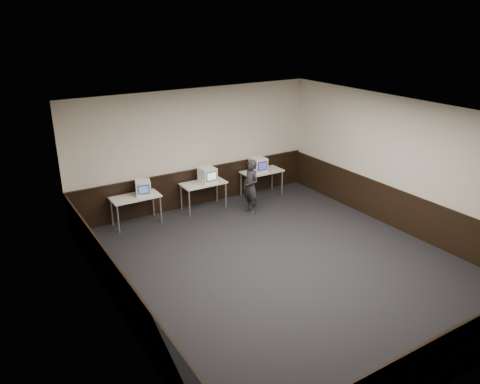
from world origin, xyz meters
The scene contains 18 objects.
floor centered at (0.00, 0.00, 0.00)m, with size 8.00×8.00×0.00m, color black.
ceiling centered at (0.00, 0.00, 3.20)m, with size 8.00×8.00×0.00m, color white.
back_wall centered at (0.00, 4.00, 1.60)m, with size 7.00×7.00×0.00m, color beige.
front_wall centered at (0.00, -4.00, 1.60)m, with size 7.00×7.00×0.00m, color beige.
left_wall centered at (-3.50, 0.00, 1.60)m, with size 8.00×8.00×0.00m, color beige.
right_wall centered at (3.50, 0.00, 1.60)m, with size 8.00×8.00×0.00m, color beige.
wainscot_back centered at (0.00, 3.98, 0.50)m, with size 6.98×0.04×1.00m, color black.
wainscot_front centered at (0.00, -3.98, 0.50)m, with size 6.98×0.04×1.00m, color black.
wainscot_left centered at (-3.48, 0.00, 0.50)m, with size 0.04×7.98×1.00m, color black.
wainscot_right centered at (3.48, 0.00, 0.50)m, with size 0.04×7.98×1.00m, color black.
wainscot_rail centered at (0.00, 3.96, 1.02)m, with size 6.98×0.06×0.04m, color black.
desk_left centered at (-1.90, 3.60, 0.68)m, with size 1.20×0.60×0.75m.
desk_center centered at (0.00, 3.60, 0.68)m, with size 1.20×0.60×0.75m.
desk_right centered at (1.90, 3.60, 0.68)m, with size 1.20×0.60×0.75m.
emac_left centered at (-1.68, 3.60, 0.93)m, with size 0.46×0.48×0.37m.
emac_center centered at (0.12, 3.58, 0.95)m, with size 0.42×0.45×0.40m.
emac_right centered at (1.77, 3.59, 0.96)m, with size 0.42×0.46×0.41m.
person centered at (0.94, 2.70, 0.73)m, with size 0.53×0.35×1.46m, color #222327.
Camera 1 is at (-5.36, -6.92, 5.00)m, focal length 35.00 mm.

